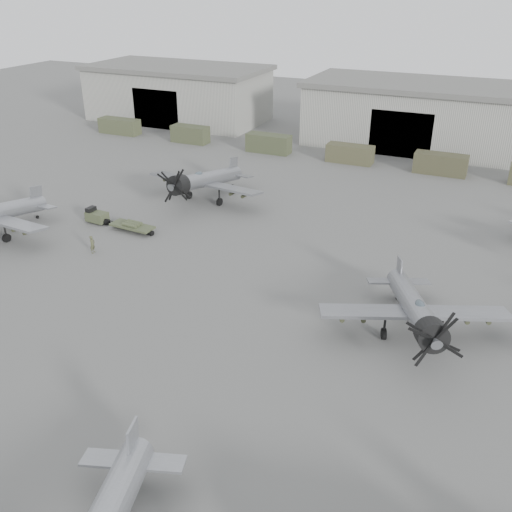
{
  "coord_description": "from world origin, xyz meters",
  "views": [
    {
      "loc": [
        13.38,
        -20.07,
        21.81
      ],
      "look_at": [
        -2.78,
        15.47,
        2.5
      ],
      "focal_mm": 40.0,
      "sensor_mm": 36.0,
      "label": 1
    }
  ],
  "objects_px": {
    "ground_crew": "(92,244)",
    "aircraft_far_0": "(202,181)",
    "tug_trailer": "(110,220)",
    "aircraft_mid_2": "(416,311)"
  },
  "relations": [
    {
      "from": "aircraft_far_0",
      "to": "tug_trailer",
      "type": "height_order",
      "value": "aircraft_far_0"
    },
    {
      "from": "aircraft_far_0",
      "to": "tug_trailer",
      "type": "distance_m",
      "value": 10.73
    },
    {
      "from": "tug_trailer",
      "to": "ground_crew",
      "type": "distance_m",
      "value": 5.96
    },
    {
      "from": "aircraft_far_0",
      "to": "ground_crew",
      "type": "bearing_deg",
      "value": -93.62
    },
    {
      "from": "tug_trailer",
      "to": "ground_crew",
      "type": "height_order",
      "value": "ground_crew"
    },
    {
      "from": "aircraft_far_0",
      "to": "ground_crew",
      "type": "relative_size",
      "value": 8.35
    },
    {
      "from": "tug_trailer",
      "to": "ground_crew",
      "type": "bearing_deg",
      "value": -63.48
    },
    {
      "from": "ground_crew",
      "to": "aircraft_far_0",
      "type": "bearing_deg",
      "value": -16.08
    },
    {
      "from": "aircraft_mid_2",
      "to": "aircraft_far_0",
      "type": "distance_m",
      "value": 30.17
    },
    {
      "from": "aircraft_far_0",
      "to": "aircraft_mid_2",
      "type": "bearing_deg",
      "value": -26.69
    }
  ]
}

